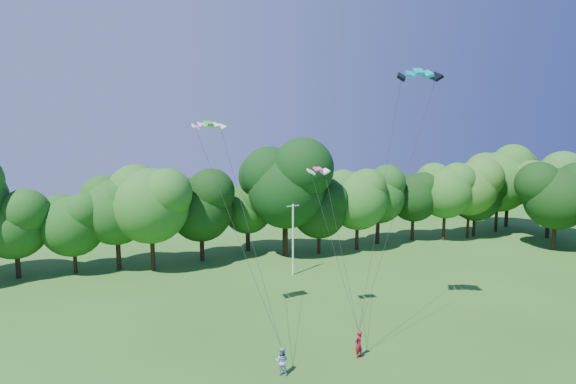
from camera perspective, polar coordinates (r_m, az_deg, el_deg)
name	(u,v)px	position (r m, az deg, el deg)	size (l,w,h in m)	color
utility_pole	(293,239)	(47.11, 0.63, -5.94)	(1.49, 0.43, 7.55)	silver
kite_flyer_left	(358,344)	(31.66, 8.94, -18.53)	(0.68, 0.45, 1.87)	maroon
kite_flyer_right	(282,361)	(29.45, -0.79, -20.64)	(0.86, 0.67, 1.76)	#93AACC
kite_teal	(419,72)	(34.03, 16.26, 14.47)	(3.29, 2.44, 0.66)	#0595A0
kite_green	(208,123)	(32.91, -10.07, 8.60)	(2.48, 1.40, 0.41)	green
kite_pink	(318,169)	(33.66, 3.83, 2.93)	(1.71, 0.94, 0.29)	#F2438D
tree_back_center	(286,182)	(53.17, -0.21, 1.24)	(10.00, 10.00, 14.54)	#321C13
tree_back_east	(470,186)	(68.44, 22.10, 0.75)	(8.29, 8.29, 12.06)	black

